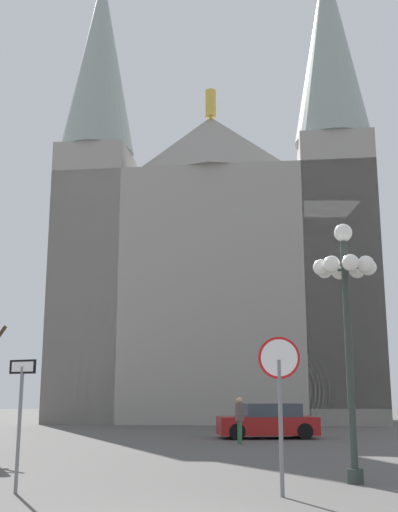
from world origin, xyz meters
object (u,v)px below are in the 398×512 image
Objects in this scene: street_lamp at (346,293)px; pedestrian_walking at (240,416)px; one_way_arrow_sign at (20,406)px; stop_sign at (280,383)px; parked_car_near_red at (268,422)px; cathedral at (216,262)px.

pedestrian_walking is (-1.72, 9.85, -3.02)m from street_lamp.
pedestrian_walking is (5.04, 11.10, -0.60)m from one_way_arrow_sign.
stop_sign reaches higher than one_way_arrow_sign.
stop_sign reaches higher than pedestrian_walking.
parked_car_near_red is 3.25m from pedestrian_walking.
stop_sign is 0.71× the size of parked_car_near_red.
one_way_arrow_sign is (-5.00, 0.44, -0.44)m from stop_sign.
street_lamp is at bearing 43.93° from stop_sign.
one_way_arrow_sign is 0.45× the size of street_lamp.
parked_car_near_red is (1.60, -13.90, -9.49)m from cathedral.
stop_sign is 11.59m from pedestrian_walking.
street_lamp is (6.76, 1.25, 2.42)m from one_way_arrow_sign.
parked_car_near_red is at bearing 84.41° from stop_sign.
pedestrian_walking is at bearing 65.58° from one_way_arrow_sign.
cathedral reaches higher than pedestrian_walking.
one_way_arrow_sign is at bearing -114.59° from parked_car_near_red.
one_way_arrow_sign is 1.50× the size of pedestrian_walking.
cathedral is 27.44m from street_lamp.
street_lamp is 1.36× the size of parked_car_near_red.
street_lamp is 3.36× the size of pedestrian_walking.
stop_sign is at bearing -90.18° from pedestrian_walking.
cathedral is at bearing 96.57° from parked_car_near_red.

